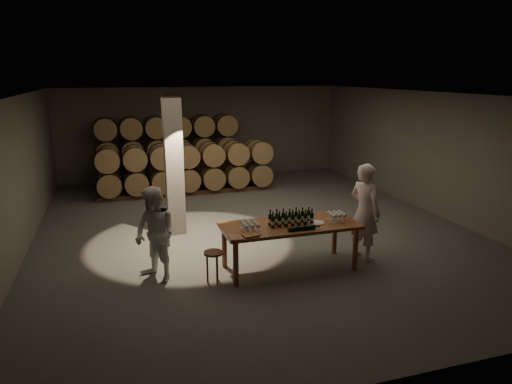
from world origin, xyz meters
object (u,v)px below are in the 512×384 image
object	(u,v)px
tasting_table	(290,229)
bottle_cluster	(291,219)
notebook_near	(250,235)
plate	(316,223)
stool	(214,257)
person_man	(365,212)
person_woman	(155,235)

from	to	relation	value
tasting_table	bottle_cluster	xyz separation A→B (m)	(0.01, -0.04, 0.22)
tasting_table	notebook_near	world-z (taller)	notebook_near
tasting_table	notebook_near	xyz separation A→B (m)	(-0.91, -0.41, 0.12)
plate	stool	distance (m)	2.07
tasting_table	stool	bearing A→B (deg)	-173.75
bottle_cluster	person_man	size ratio (longest dim) A/B	0.44
notebook_near	person_woman	size ratio (longest dim) A/B	0.16
tasting_table	plate	bearing A→B (deg)	-11.04
stool	person_man	world-z (taller)	person_man
plate	person_woman	xyz separation A→B (m)	(-2.99, 0.35, -0.04)
tasting_table	plate	world-z (taller)	plate
plate	notebook_near	bearing A→B (deg)	-167.53
person_man	notebook_near	bearing A→B (deg)	80.57
notebook_near	person_woman	xyz separation A→B (m)	(-1.58, 0.66, -0.05)
person_woman	person_man	bearing A→B (deg)	52.06
plate	person_woman	bearing A→B (deg)	173.28
tasting_table	notebook_near	distance (m)	1.00
tasting_table	stool	size ratio (longest dim) A/B	4.46
tasting_table	stool	xyz separation A→B (m)	(-1.52, -0.17, -0.32)
person_man	plate	bearing A→B (deg)	77.14
stool	person_man	distance (m)	3.18
plate	stool	bearing A→B (deg)	-178.05
plate	stool	xyz separation A→B (m)	(-2.02, -0.07, -0.43)
stool	person_man	size ratio (longest dim) A/B	0.30
notebook_near	person_woman	distance (m)	1.71
bottle_cluster	notebook_near	xyz separation A→B (m)	(-0.91, -0.37, -0.10)
stool	person_woman	world-z (taller)	person_woman
stool	notebook_near	bearing A→B (deg)	-21.53
bottle_cluster	plate	bearing A→B (deg)	-6.80
notebook_near	person_man	bearing A→B (deg)	-1.60
notebook_near	person_man	distance (m)	2.56
tasting_table	person_man	size ratio (longest dim) A/B	1.32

